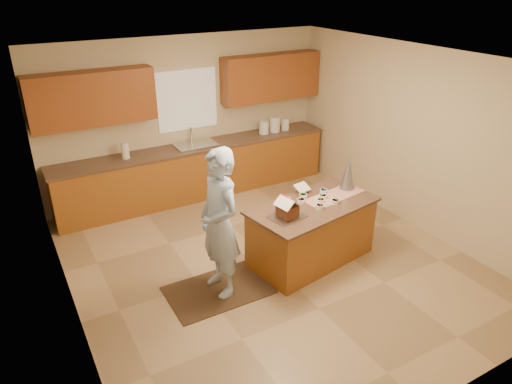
# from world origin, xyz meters

# --- Properties ---
(floor) EXTENTS (5.50, 5.50, 0.00)m
(floor) POSITION_xyz_m (0.00, 0.00, 0.00)
(floor) COLOR tan
(floor) RESTS_ON ground
(ceiling) EXTENTS (5.50, 5.50, 0.00)m
(ceiling) POSITION_xyz_m (0.00, 0.00, 2.70)
(ceiling) COLOR silver
(ceiling) RESTS_ON floor
(wall_back) EXTENTS (5.50, 5.50, 0.00)m
(wall_back) POSITION_xyz_m (0.00, 2.75, 1.35)
(wall_back) COLOR beige
(wall_back) RESTS_ON floor
(wall_front) EXTENTS (5.50, 5.50, 0.00)m
(wall_front) POSITION_xyz_m (0.00, -2.75, 1.35)
(wall_front) COLOR beige
(wall_front) RESTS_ON floor
(wall_left) EXTENTS (5.50, 5.50, 0.00)m
(wall_left) POSITION_xyz_m (-2.50, 0.00, 1.35)
(wall_left) COLOR beige
(wall_left) RESTS_ON floor
(wall_right) EXTENTS (5.50, 5.50, 0.00)m
(wall_right) POSITION_xyz_m (2.50, 0.00, 1.35)
(wall_right) COLOR beige
(wall_right) RESTS_ON floor
(stone_accent) EXTENTS (0.00, 2.50, 2.50)m
(stone_accent) POSITION_xyz_m (-2.48, -0.80, 1.25)
(stone_accent) COLOR gray
(stone_accent) RESTS_ON wall_left
(window_curtain) EXTENTS (1.05, 0.03, 1.00)m
(window_curtain) POSITION_xyz_m (0.00, 2.72, 1.65)
(window_curtain) COLOR white
(window_curtain) RESTS_ON wall_back
(back_counter_base) EXTENTS (4.80, 0.60, 0.88)m
(back_counter_base) POSITION_xyz_m (0.00, 2.45, 0.44)
(back_counter_base) COLOR #99531F
(back_counter_base) RESTS_ON floor
(back_counter_top) EXTENTS (4.85, 0.63, 0.04)m
(back_counter_top) POSITION_xyz_m (0.00, 2.45, 0.90)
(back_counter_top) COLOR brown
(back_counter_top) RESTS_ON back_counter_base
(upper_cabinet_left) EXTENTS (1.85, 0.35, 0.80)m
(upper_cabinet_left) POSITION_xyz_m (-1.55, 2.57, 1.90)
(upper_cabinet_left) COLOR brown
(upper_cabinet_left) RESTS_ON wall_back
(upper_cabinet_right) EXTENTS (1.85, 0.35, 0.80)m
(upper_cabinet_right) POSITION_xyz_m (1.55, 2.57, 1.90)
(upper_cabinet_right) COLOR brown
(upper_cabinet_right) RESTS_ON wall_back
(sink) EXTENTS (0.70, 0.45, 0.12)m
(sink) POSITION_xyz_m (0.00, 2.45, 0.89)
(sink) COLOR silver
(sink) RESTS_ON back_counter_top
(faucet) EXTENTS (0.03, 0.03, 0.28)m
(faucet) POSITION_xyz_m (0.00, 2.63, 1.06)
(faucet) COLOR silver
(faucet) RESTS_ON back_counter_top
(island_base) EXTENTS (1.76, 1.09, 0.81)m
(island_base) POSITION_xyz_m (0.53, -0.22, 0.40)
(island_base) COLOR #99531F
(island_base) RESTS_ON floor
(island_top) EXTENTS (1.85, 1.18, 0.04)m
(island_top) POSITION_xyz_m (0.53, -0.22, 0.82)
(island_top) COLOR brown
(island_top) RESTS_ON island_base
(table_runner) EXTENTS (0.96, 0.48, 0.01)m
(table_runner) POSITION_xyz_m (0.93, -0.15, 0.85)
(table_runner) COLOR #9F210B
(table_runner) RESTS_ON island_top
(baking_tray) EXTENTS (0.47, 0.38, 0.02)m
(baking_tray) POSITION_xyz_m (0.04, -0.35, 0.85)
(baking_tray) COLOR silver
(baking_tray) RESTS_ON island_top
(cookbook) EXTENTS (0.23, 0.19, 0.09)m
(cookbook) POSITION_xyz_m (0.60, 0.15, 0.93)
(cookbook) COLOR white
(cookbook) RESTS_ON island_top
(tinsel_tree) EXTENTS (0.23, 0.23, 0.50)m
(tinsel_tree) POSITION_xyz_m (1.22, -0.05, 1.10)
(tinsel_tree) COLOR silver
(tinsel_tree) RESTS_ON island_top
(rug) EXTENTS (1.26, 0.82, 0.01)m
(rug) POSITION_xyz_m (-0.89, -0.23, 0.01)
(rug) COLOR black
(rug) RESTS_ON floor
(boy) EXTENTS (0.49, 0.71, 1.85)m
(boy) POSITION_xyz_m (-0.84, -0.23, 0.94)
(boy) COLOR #ADCBF5
(boy) RESTS_ON rug
(canister_a) EXTENTS (0.17, 0.17, 0.24)m
(canister_a) POSITION_xyz_m (1.34, 2.45, 1.04)
(canister_a) COLOR white
(canister_a) RESTS_ON back_counter_top
(canister_b) EXTENTS (0.19, 0.19, 0.28)m
(canister_b) POSITION_xyz_m (1.57, 2.45, 1.06)
(canister_b) COLOR white
(canister_b) RESTS_ON back_counter_top
(canister_c) EXTENTS (0.15, 0.15, 0.22)m
(canister_c) POSITION_xyz_m (1.80, 2.45, 1.03)
(canister_c) COLOR white
(canister_c) RESTS_ON back_counter_top
(paper_towel) EXTENTS (0.12, 0.12, 0.26)m
(paper_towel) POSITION_xyz_m (-1.19, 2.45, 1.05)
(paper_towel) COLOR white
(paper_towel) RESTS_ON back_counter_top
(gingerbread_house) EXTENTS (0.29, 0.30, 0.26)m
(gingerbread_house) POSITION_xyz_m (0.04, -0.35, 0.96)
(gingerbread_house) COLOR #5A3417
(gingerbread_house) RESTS_ON baking_tray
(candy_bowls) EXTENTS (0.70, 0.48, 0.05)m
(candy_bowls) POSITION_xyz_m (0.60, -0.13, 0.87)
(candy_bowls) COLOR #DB676A
(candy_bowls) RESTS_ON island_top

